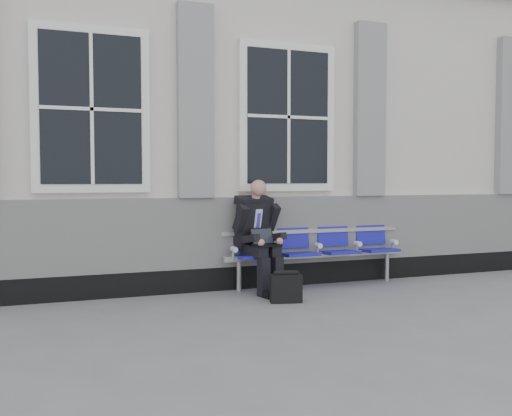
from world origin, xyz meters
name	(u,v)px	position (x,y,z in m)	size (l,w,h in m)	color
ground	(310,311)	(0.00, 0.00, 0.00)	(70.00, 70.00, 0.00)	slate
station_building	(217,131)	(-0.02, 3.47, 2.22)	(14.40, 4.40, 4.49)	beige
bench	(316,245)	(0.72, 1.32, 0.55)	(2.60, 0.47, 0.91)	#9EA0A3
businessman	(258,232)	(-0.16, 1.19, 0.77)	(0.61, 0.82, 1.42)	black
briefcase	(286,288)	(-0.07, 0.50, 0.17)	(0.39, 0.23, 0.37)	black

